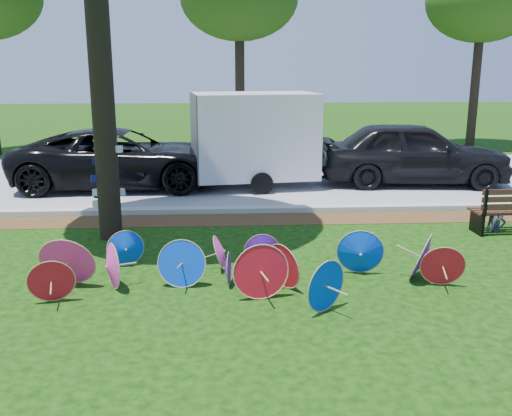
{
  "coord_description": "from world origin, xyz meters",
  "views": [
    {
      "loc": [
        -0.05,
        -7.72,
        3.35
      ],
      "look_at": [
        0.5,
        2.0,
        0.9
      ],
      "focal_mm": 40.0,
      "sensor_mm": 36.0,
      "label": 1
    }
  ],
  "objects_px": {
    "parasol_pile": "(242,263)",
    "person_left": "(498,206)",
    "black_van": "(122,158)",
    "cargo_trailer": "(254,135)",
    "dark_pickup": "(413,153)"
  },
  "relations": [
    {
      "from": "parasol_pile",
      "to": "black_van",
      "type": "height_order",
      "value": "black_van"
    },
    {
      "from": "parasol_pile",
      "to": "black_van",
      "type": "xyz_separation_m",
      "value": [
        -3.11,
        7.59,
        0.44
      ]
    },
    {
      "from": "dark_pickup",
      "to": "black_van",
      "type": "bearing_deg",
      "value": 94.88
    },
    {
      "from": "dark_pickup",
      "to": "cargo_trailer",
      "type": "bearing_deg",
      "value": 96.27
    },
    {
      "from": "parasol_pile",
      "to": "person_left",
      "type": "xyz_separation_m",
      "value": [
        5.35,
        2.72,
        0.16
      ]
    },
    {
      "from": "parasol_pile",
      "to": "cargo_trailer",
      "type": "height_order",
      "value": "cargo_trailer"
    },
    {
      "from": "black_van",
      "to": "cargo_trailer",
      "type": "bearing_deg",
      "value": -91.99
    },
    {
      "from": "person_left",
      "to": "cargo_trailer",
      "type": "bearing_deg",
      "value": 144.83
    },
    {
      "from": "dark_pickup",
      "to": "cargo_trailer",
      "type": "relative_size",
      "value": 1.62
    },
    {
      "from": "black_van",
      "to": "dark_pickup",
      "type": "distance_m",
      "value": 8.27
    },
    {
      "from": "parasol_pile",
      "to": "person_left",
      "type": "height_order",
      "value": "person_left"
    },
    {
      "from": "cargo_trailer",
      "to": "person_left",
      "type": "xyz_separation_m",
      "value": [
        4.76,
        -4.75,
        -0.91
      ]
    },
    {
      "from": "black_van",
      "to": "person_left",
      "type": "bearing_deg",
      "value": -120.09
    },
    {
      "from": "cargo_trailer",
      "to": "person_left",
      "type": "relative_size",
      "value": 3.05
    },
    {
      "from": "dark_pickup",
      "to": "cargo_trailer",
      "type": "xyz_separation_m",
      "value": [
        -4.56,
        -0.1,
        0.55
      ]
    }
  ]
}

